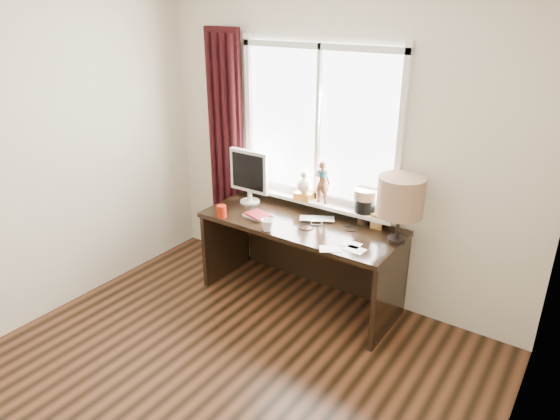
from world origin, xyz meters
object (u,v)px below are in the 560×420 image
Objects in this scene: laptop at (317,219)px; monitor at (249,173)px; table_lamp at (401,197)px; mug at (267,225)px; desk at (306,243)px; red_cup at (222,211)px.

monitor reaches higher than laptop.
monitor is at bearing -179.90° from table_lamp.
laptop is 0.78m from table_lamp.
mug is 0.51m from desk.
desk is at bearing 71.87° from mug.
table_lamp is (1.42, 0.00, 0.09)m from monitor.
monitor is 0.94× the size of table_lamp.
table_lamp is at bearing 0.10° from monitor.
red_cup reaches higher than desk.
desk is (-0.10, -0.00, -0.26)m from laptop.
table_lamp is (0.70, 0.01, 0.35)m from laptop.
mug is (-0.23, -0.40, 0.04)m from laptop.
laptop is 0.81m from red_cup.
table_lamp reaches higher than laptop.
mug is 0.06× the size of desk.
mug is 0.21× the size of monitor.
monitor is at bearing 179.37° from desk.
laptop is 0.46m from mug.
monitor is at bearing 91.38° from red_cup.
mug is 1.06m from table_lamp.
mug is at bearing 0.00° from red_cup.
laptop is at bearing 1.15° from desk.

